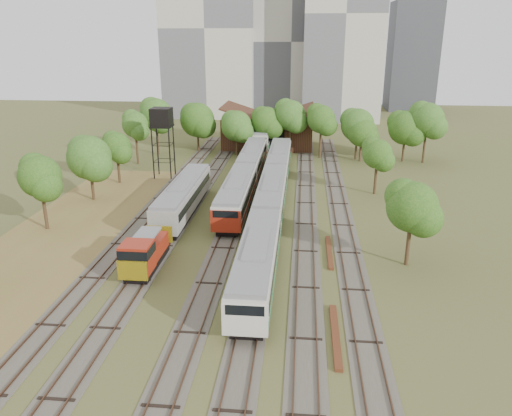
# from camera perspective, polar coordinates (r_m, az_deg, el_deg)

# --- Properties ---
(ground) EXTENTS (240.00, 240.00, 0.00)m
(ground) POSITION_cam_1_polar(r_m,az_deg,el_deg) (38.81, -3.33, -10.96)
(ground) COLOR #475123
(ground) RESTS_ON ground
(dry_grass_patch) EXTENTS (14.00, 60.00, 0.04)m
(dry_grass_patch) POSITION_cam_1_polar(r_m,az_deg,el_deg) (51.16, -22.34, -4.70)
(dry_grass_patch) COLOR brown
(dry_grass_patch) RESTS_ON ground
(tracks) EXTENTS (24.60, 80.00, 0.19)m
(tracks) POSITION_cam_1_polar(r_m,az_deg,el_deg) (61.61, -0.49, 0.78)
(tracks) COLOR #4C473D
(tracks) RESTS_ON ground
(railcar_red_set) EXTENTS (3.06, 34.58, 3.78)m
(railcar_red_set) POSITION_cam_1_polar(r_m,az_deg,el_deg) (65.70, -1.23, 3.73)
(railcar_red_set) COLOR black
(railcar_red_set) RESTS_ON ground
(railcar_green_set) EXTENTS (3.06, 52.08, 3.79)m
(railcar_green_set) POSITION_cam_1_polar(r_m,az_deg,el_deg) (56.65, 1.74, 1.19)
(railcar_green_set) COLOR black
(railcar_green_set) RESTS_ON ground
(railcar_rear) EXTENTS (3.25, 16.08, 4.03)m
(railcar_rear) POSITION_cam_1_polar(r_m,az_deg,el_deg) (92.10, 0.73, 8.29)
(railcar_rear) COLOR black
(railcar_rear) RESTS_ON ground
(shunter_locomotive) EXTENTS (2.51, 8.10, 3.29)m
(shunter_locomotive) POSITION_cam_1_polar(r_m,az_deg,el_deg) (44.38, -12.66, -5.13)
(shunter_locomotive) COLOR black
(shunter_locomotive) RESTS_ON ground
(old_grey_coach) EXTENTS (2.98, 18.00, 3.69)m
(old_grey_coach) POSITION_cam_1_polar(r_m,az_deg,el_deg) (57.54, -8.29, 1.29)
(old_grey_coach) COLOR black
(old_grey_coach) RESTS_ON ground
(water_tower) EXTENTS (2.86, 2.86, 9.91)m
(water_tower) POSITION_cam_1_polar(r_m,az_deg,el_deg) (72.06, -10.74, 9.94)
(water_tower) COLOR black
(water_tower) RESTS_ON ground
(rail_pile_near) EXTENTS (0.51, 7.69, 0.26)m
(rail_pile_near) POSITION_cam_1_polar(r_m,az_deg,el_deg) (35.43, 9.07, -14.16)
(rail_pile_near) COLOR brown
(rail_pile_near) RESTS_ON ground
(rail_pile_far) EXTENTS (0.46, 7.41, 0.24)m
(rail_pile_far) POSITION_cam_1_polar(r_m,az_deg,el_deg) (47.68, 8.38, -4.99)
(rail_pile_far) COLOR brown
(rail_pile_far) RESTS_ON ground
(maintenance_shed) EXTENTS (16.45, 11.55, 7.58)m
(maintenance_shed) POSITION_cam_1_polar(r_m,az_deg,el_deg) (92.85, 1.41, 8.87)
(maintenance_shed) COLOR #391D14
(maintenance_shed) RESTS_ON ground
(tree_band_left) EXTENTS (6.02, 54.94, 8.30)m
(tree_band_left) POSITION_cam_1_polar(r_m,az_deg,el_deg) (59.53, -20.85, 4.39)
(tree_band_left) COLOR #382616
(tree_band_left) RESTS_ON ground
(tree_band_far) EXTENTS (49.56, 10.67, 9.57)m
(tree_band_far) POSITION_cam_1_polar(r_m,az_deg,el_deg) (84.23, 3.62, 9.88)
(tree_band_far) COLOR #382616
(tree_band_far) RESTS_ON ground
(tree_band_right) EXTENTS (4.74, 43.75, 7.71)m
(tree_band_right) POSITION_cam_1_polar(r_m,az_deg,el_deg) (65.07, 13.72, 5.86)
(tree_band_right) COLOR #382616
(tree_band_right) RESTS_ON ground
(tower_left) EXTENTS (22.00, 16.00, 42.00)m
(tower_left) POSITION_cam_1_polar(r_m,az_deg,el_deg) (130.29, -5.23, 19.74)
(tower_left) COLOR beige
(tower_left) RESTS_ON ground
(tower_centre) EXTENTS (20.00, 18.00, 36.00)m
(tower_centre) POSITION_cam_1_polar(r_m,az_deg,el_deg) (133.22, 4.17, 18.46)
(tower_centre) COLOR #ACA99C
(tower_centre) RESTS_ON ground
(tower_right) EXTENTS (18.00, 16.00, 48.00)m
(tower_right) POSITION_cam_1_polar(r_m,az_deg,el_deg) (125.55, 10.01, 20.94)
(tower_right) COLOR beige
(tower_right) RESTS_ON ground
(tower_far_right) EXTENTS (12.00, 12.00, 28.00)m
(tower_far_right) POSITION_cam_1_polar(r_m,az_deg,el_deg) (146.11, 17.41, 16.16)
(tower_far_right) COLOR #3F4147
(tower_far_right) RESTS_ON ground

